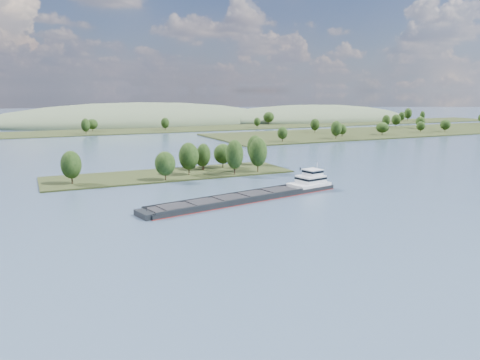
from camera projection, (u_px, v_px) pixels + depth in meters
name	position (u px, v px, depth m)	size (l,w,h in m)	color
ground	(228.00, 208.00, 138.57)	(1800.00, 1800.00, 0.00)	#374A60
tree_island	(191.00, 163.00, 193.16)	(100.00, 31.78, 15.78)	black
right_bank	(396.00, 131.00, 393.79)	(320.00, 90.00, 14.31)	black
back_shoreline	(104.00, 131.00, 391.38)	(900.00, 60.00, 15.74)	black
hill_east	(312.00, 120.00, 557.57)	(260.00, 140.00, 36.00)	#46563B
hill_west	(140.00, 123.00, 502.29)	(320.00, 160.00, 44.00)	#46563B
cargo_barge	(258.00, 194.00, 150.93)	(72.08, 22.76, 9.71)	black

